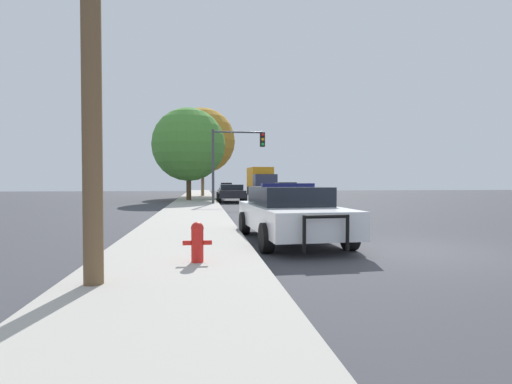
{
  "coord_description": "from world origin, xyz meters",
  "views": [
    {
      "loc": [
        -4.65,
        -8.07,
        1.51
      ],
      "look_at": [
        -1.15,
        17.81,
        0.81
      ],
      "focal_mm": 28.0,
      "sensor_mm": 36.0,
      "label": 1
    }
  ],
  "objects_px": {
    "box_truck": "(261,180)",
    "tree_sidewalk_mid": "(189,145)",
    "tree_sidewalk_far": "(202,141)",
    "fire_hydrant": "(197,241)",
    "police_car": "(290,212)",
    "car_background_distant": "(226,187)",
    "traffic_light": "(235,151)",
    "car_background_midblock": "(231,192)",
    "car_background_oncoming": "(286,190)"
  },
  "relations": [
    {
      "from": "fire_hydrant",
      "to": "police_car",
      "type": "bearing_deg",
      "value": 52.73
    },
    {
      "from": "fire_hydrant",
      "to": "traffic_light",
      "type": "xyz_separation_m",
      "value": [
        2.13,
        18.16,
        2.9
      ]
    },
    {
      "from": "traffic_light",
      "to": "tree_sidewalk_far",
      "type": "xyz_separation_m",
      "value": [
        -2.01,
        13.41,
        1.98
      ]
    },
    {
      "from": "tree_sidewalk_far",
      "to": "tree_sidewalk_mid",
      "type": "height_order",
      "value": "tree_sidewalk_far"
    },
    {
      "from": "car_background_distant",
      "to": "tree_sidewalk_mid",
      "type": "height_order",
      "value": "tree_sidewalk_mid"
    },
    {
      "from": "car_background_midblock",
      "to": "police_car",
      "type": "bearing_deg",
      "value": -89.0
    },
    {
      "from": "car_background_oncoming",
      "to": "box_truck",
      "type": "height_order",
      "value": "box_truck"
    },
    {
      "from": "tree_sidewalk_far",
      "to": "tree_sidewalk_mid",
      "type": "distance_m",
      "value": 8.73
    },
    {
      "from": "car_background_oncoming",
      "to": "tree_sidewalk_far",
      "type": "bearing_deg",
      "value": -28.2
    },
    {
      "from": "fire_hydrant",
      "to": "car_background_oncoming",
      "type": "xyz_separation_m",
      "value": [
        7.44,
        27.76,
        0.26
      ]
    },
    {
      "from": "tree_sidewalk_far",
      "to": "tree_sidewalk_mid",
      "type": "relative_size",
      "value": 1.23
    },
    {
      "from": "car_background_oncoming",
      "to": "box_truck",
      "type": "xyz_separation_m",
      "value": [
        -0.43,
        12.28,
        0.92
      ]
    },
    {
      "from": "car_background_distant",
      "to": "box_truck",
      "type": "height_order",
      "value": "box_truck"
    },
    {
      "from": "car_background_midblock",
      "to": "tree_sidewalk_far",
      "type": "distance_m",
      "value": 10.84
    },
    {
      "from": "car_background_midblock",
      "to": "box_truck",
      "type": "distance_m",
      "value": 18.7
    },
    {
      "from": "box_truck",
      "to": "tree_sidewalk_far",
      "type": "xyz_separation_m",
      "value": [
        -6.88,
        -8.47,
        3.69
      ]
    },
    {
      "from": "fire_hydrant",
      "to": "car_background_distant",
      "type": "distance_m",
      "value": 46.33
    },
    {
      "from": "car_background_midblock",
      "to": "car_background_oncoming",
      "type": "bearing_deg",
      "value": 48.04
    },
    {
      "from": "car_background_distant",
      "to": "tree_sidewalk_far",
      "type": "height_order",
      "value": "tree_sidewalk_far"
    },
    {
      "from": "box_truck",
      "to": "tree_sidewalk_mid",
      "type": "height_order",
      "value": "tree_sidewalk_mid"
    },
    {
      "from": "fire_hydrant",
      "to": "tree_sidewalk_far",
      "type": "xyz_separation_m",
      "value": [
        0.13,
        31.57,
        4.88
      ]
    },
    {
      "from": "car_background_midblock",
      "to": "box_truck",
      "type": "bearing_deg",
      "value": 75.57
    },
    {
      "from": "box_truck",
      "to": "tree_sidewalk_mid",
      "type": "distance_m",
      "value": 18.97
    },
    {
      "from": "car_background_oncoming",
      "to": "car_background_distant",
      "type": "relative_size",
      "value": 0.93
    },
    {
      "from": "police_car",
      "to": "car_background_midblock",
      "type": "height_order",
      "value": "police_car"
    },
    {
      "from": "tree_sidewalk_far",
      "to": "tree_sidewalk_mid",
      "type": "xyz_separation_m",
      "value": [
        -1.02,
        -8.59,
        -1.16
      ]
    },
    {
      "from": "police_car",
      "to": "fire_hydrant",
      "type": "relative_size",
      "value": 7.31
    },
    {
      "from": "tree_sidewalk_mid",
      "to": "police_car",
      "type": "bearing_deg",
      "value": -80.96
    },
    {
      "from": "car_background_distant",
      "to": "tree_sidewalk_far",
      "type": "bearing_deg",
      "value": -99.46
    },
    {
      "from": "car_background_oncoming",
      "to": "tree_sidewalk_far",
      "type": "distance_m",
      "value": 9.45
    },
    {
      "from": "tree_sidewalk_mid",
      "to": "car_background_distant",
      "type": "bearing_deg",
      "value": 79.85
    },
    {
      "from": "traffic_light",
      "to": "tree_sidewalk_mid",
      "type": "distance_m",
      "value": 5.75
    },
    {
      "from": "fire_hydrant",
      "to": "tree_sidewalk_mid",
      "type": "relative_size",
      "value": 0.1
    },
    {
      "from": "car_background_oncoming",
      "to": "box_truck",
      "type": "bearing_deg",
      "value": -88.62
    },
    {
      "from": "car_background_distant",
      "to": "police_car",
      "type": "bearing_deg",
      "value": -88.68
    },
    {
      "from": "traffic_light",
      "to": "car_background_oncoming",
      "type": "height_order",
      "value": "traffic_light"
    },
    {
      "from": "car_background_oncoming",
      "to": "tree_sidewalk_mid",
      "type": "relative_size",
      "value": 0.61
    },
    {
      "from": "car_background_midblock",
      "to": "tree_sidewalk_far",
      "type": "bearing_deg",
      "value": 102.6
    },
    {
      "from": "police_car",
      "to": "box_truck",
      "type": "distance_m",
      "value": 37.36
    },
    {
      "from": "car_background_midblock",
      "to": "tree_sidewalk_mid",
      "type": "relative_size",
      "value": 0.68
    },
    {
      "from": "fire_hydrant",
      "to": "tree_sidewalk_far",
      "type": "distance_m",
      "value": 31.95
    },
    {
      "from": "fire_hydrant",
      "to": "box_truck",
      "type": "relative_size",
      "value": 0.1
    },
    {
      "from": "car_background_distant",
      "to": "box_truck",
      "type": "relative_size",
      "value": 0.67
    },
    {
      "from": "police_car",
      "to": "tree_sidewalk_far",
      "type": "height_order",
      "value": "tree_sidewalk_far"
    },
    {
      "from": "tree_sidewalk_mid",
      "to": "traffic_light",
      "type": "bearing_deg",
      "value": -57.85
    },
    {
      "from": "box_truck",
      "to": "tree_sidewalk_mid",
      "type": "bearing_deg",
      "value": 63.04
    },
    {
      "from": "car_background_oncoming",
      "to": "tree_sidewalk_far",
      "type": "relative_size",
      "value": 0.49
    },
    {
      "from": "traffic_light",
      "to": "car_background_distant",
      "type": "xyz_separation_m",
      "value": [
        1.13,
        28.06,
        -2.69
      ]
    },
    {
      "from": "police_car",
      "to": "tree_sidewalk_mid",
      "type": "height_order",
      "value": "tree_sidewalk_mid"
    },
    {
      "from": "fire_hydrant",
      "to": "traffic_light",
      "type": "height_order",
      "value": "traffic_light"
    }
  ]
}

